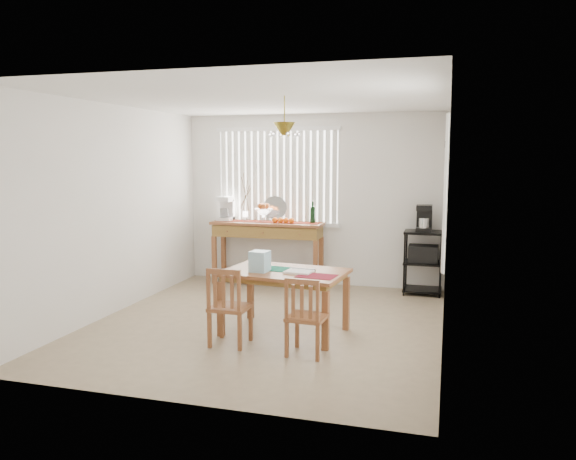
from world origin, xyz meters
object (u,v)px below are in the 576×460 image
(chair_left, at_px, (229,307))
(dining_table, at_px, (285,278))
(cart_items, at_px, (424,219))
(wire_cart, at_px, (423,256))
(sideboard, at_px, (268,238))
(chair_right, at_px, (306,317))

(chair_left, bearing_deg, dining_table, 52.10)
(cart_items, bearing_deg, wire_cart, -90.00)
(cart_items, bearing_deg, chair_left, -122.78)
(sideboard, distance_m, cart_items, 2.35)
(dining_table, bearing_deg, cart_items, 58.58)
(sideboard, height_order, chair_left, sideboard)
(sideboard, bearing_deg, chair_left, -80.19)
(wire_cart, bearing_deg, chair_left, -122.87)
(sideboard, bearing_deg, wire_cart, 0.19)
(wire_cart, xyz_separation_m, chair_right, (-0.99, -2.91, -0.16))
(chair_right, bearing_deg, chair_left, 175.15)
(cart_items, bearing_deg, dining_table, -121.42)
(wire_cart, distance_m, chair_right, 3.08)
(chair_left, bearing_deg, cart_items, 57.22)
(cart_items, height_order, chair_right, cart_items)
(cart_items, bearing_deg, chair_right, -108.74)
(wire_cart, bearing_deg, dining_table, -121.53)
(sideboard, height_order, chair_right, sideboard)
(wire_cart, bearing_deg, chair_right, -108.79)
(dining_table, xyz_separation_m, chair_right, (0.41, -0.63, -0.23))
(chair_right, bearing_deg, wire_cart, 71.21)
(chair_left, bearing_deg, chair_right, -4.85)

